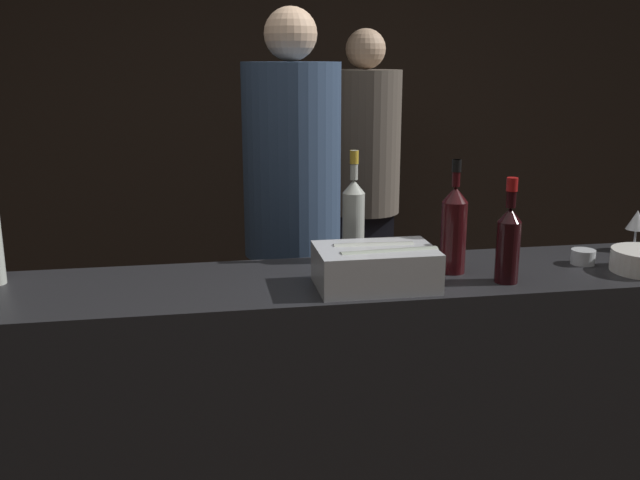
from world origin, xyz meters
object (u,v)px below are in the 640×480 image
at_px(ice_bin_with_bottles, 377,265).
at_px(red_wine_bottle_black_foil, 454,227).
at_px(candle_votive, 583,257).
at_px(person_in_hoodie, 364,181).
at_px(wine_glass, 637,221).
at_px(rose_wine_bottle, 354,217).
at_px(person_blond_tee, 292,214).
at_px(red_wine_bottle_tall, 508,240).

distance_m(ice_bin_with_bottles, red_wine_bottle_black_foil, 0.31).
distance_m(candle_votive, person_in_hoodie, 1.65).
bearing_deg(ice_bin_with_bottles, wine_glass, 13.91).
xyz_separation_m(rose_wine_bottle, person_in_hoodie, (0.37, 1.43, -0.13)).
relative_size(ice_bin_with_bottles, person_blond_tee, 0.20).
relative_size(red_wine_bottle_black_foil, person_in_hoodie, 0.20).
bearing_deg(candle_votive, ice_bin_with_bottles, -171.01).
height_order(ice_bin_with_bottles, candle_votive, ice_bin_with_bottles).
distance_m(red_wine_bottle_tall, red_wine_bottle_black_foil, 0.18).
height_order(ice_bin_with_bottles, rose_wine_bottle, rose_wine_bottle).
distance_m(ice_bin_with_bottles, candle_votive, 0.76).
xyz_separation_m(red_wine_bottle_tall, rose_wine_bottle, (-0.42, 0.32, 0.02)).
distance_m(wine_glass, red_wine_bottle_tall, 0.68).
xyz_separation_m(ice_bin_with_bottles, person_blond_tee, (-0.14, 0.85, -0.02)).
bearing_deg(wine_glass, ice_bin_with_bottles, -166.09).
bearing_deg(rose_wine_bottle, wine_glass, -2.29).
relative_size(wine_glass, red_wine_bottle_black_foil, 0.40).
xyz_separation_m(ice_bin_with_bottles, red_wine_bottle_tall, (0.41, -0.02, 0.07)).
relative_size(wine_glass, person_in_hoodie, 0.08).
height_order(red_wine_bottle_tall, rose_wine_bottle, rose_wine_bottle).
distance_m(candle_votive, red_wine_bottle_black_foil, 0.49).
height_order(wine_glass, candle_votive, wine_glass).
relative_size(ice_bin_with_bottles, wine_glass, 2.46).
relative_size(red_wine_bottle_tall, red_wine_bottle_black_foil, 0.89).
bearing_deg(rose_wine_bottle, red_wine_bottle_black_foil, -33.60).
height_order(red_wine_bottle_tall, person_in_hoodie, person_in_hoodie).
xyz_separation_m(candle_votive, person_in_hoodie, (-0.38, 1.61, -0.00)).
relative_size(red_wine_bottle_tall, person_in_hoodie, 0.18).
bearing_deg(ice_bin_with_bottles, person_in_hoodie, 78.00).
bearing_deg(red_wine_bottle_black_foil, candle_votive, 1.64).
relative_size(red_wine_bottle_tall, person_blond_tee, 0.18).
xyz_separation_m(ice_bin_with_bottles, candle_votive, (0.75, 0.12, -0.04)).
height_order(ice_bin_with_bottles, person_in_hoodie, person_in_hoodie).
relative_size(candle_votive, red_wine_bottle_tall, 0.25).
distance_m(candle_votive, red_wine_bottle_tall, 0.39).
height_order(ice_bin_with_bottles, person_blond_tee, person_blond_tee).
distance_m(wine_glass, rose_wine_bottle, 1.04).
relative_size(ice_bin_with_bottles, candle_votive, 4.49).
height_order(rose_wine_bottle, person_in_hoodie, person_in_hoodie).
bearing_deg(candle_votive, red_wine_bottle_tall, -157.19).
relative_size(ice_bin_with_bottles, red_wine_bottle_tall, 1.10).
bearing_deg(person_blond_tee, ice_bin_with_bottles, -8.94).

